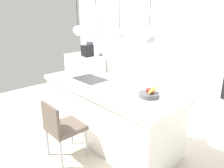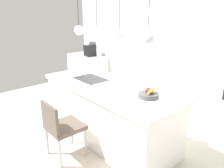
% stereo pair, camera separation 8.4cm
% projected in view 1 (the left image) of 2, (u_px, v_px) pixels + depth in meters
% --- Properties ---
extents(floor, '(6.60, 6.60, 0.00)m').
position_uv_depth(floor, '(108.00, 136.00, 3.68)').
color(floor, beige).
rests_on(floor, ground).
extents(back_wall, '(6.00, 0.10, 2.60)m').
position_uv_depth(back_wall, '(170.00, 48.00, 4.32)').
color(back_wall, white).
rests_on(back_wall, ground).
extents(kitchen_island, '(2.40, 0.93, 0.90)m').
position_uv_depth(kitchen_island, '(108.00, 112.00, 3.54)').
color(kitchen_island, white).
rests_on(kitchen_island, ground).
extents(sink_basin, '(0.56, 0.40, 0.02)m').
position_uv_depth(sink_basin, '(90.00, 79.00, 3.71)').
color(sink_basin, '#2D2D30').
rests_on(sink_basin, kitchen_island).
extents(faucet, '(0.02, 0.17, 0.22)m').
position_uv_depth(faucet, '(100.00, 69.00, 3.80)').
color(faucet, silver).
rests_on(faucet, kitchen_island).
extents(fruit_bowl, '(0.28, 0.28, 0.16)m').
position_uv_depth(fruit_bowl, '(149.00, 94.00, 2.94)').
color(fruit_bowl, '#4C4C51').
rests_on(fruit_bowl, kitchen_island).
extents(side_counter, '(1.10, 0.60, 0.84)m').
position_uv_depth(side_counter, '(85.00, 70.00, 6.04)').
color(side_counter, white).
rests_on(side_counter, ground).
extents(coffee_machine, '(0.20, 0.35, 0.38)m').
position_uv_depth(coffee_machine, '(87.00, 50.00, 5.75)').
color(coffee_machine, black).
rests_on(coffee_machine, side_counter).
extents(chair_near, '(0.45, 0.47, 0.86)m').
position_uv_depth(chair_near, '(62.00, 126.00, 3.00)').
color(chair_near, brown).
rests_on(chair_near, ground).
extents(pendant_light_left, '(0.16, 0.16, 0.76)m').
position_uv_depth(pendant_light_left, '(78.00, 30.00, 3.66)').
color(pendant_light_left, silver).
extents(pendant_light_center_left, '(0.16, 0.16, 0.76)m').
position_uv_depth(pendant_light_center_left, '(96.00, 32.00, 3.31)').
color(pendant_light_center_left, silver).
extents(pendant_light_center_right, '(0.16, 0.16, 0.76)m').
position_uv_depth(pendant_light_center_right, '(119.00, 35.00, 2.97)').
color(pendant_light_center_right, silver).
extents(pendant_light_right, '(0.16, 0.16, 0.76)m').
position_uv_depth(pendant_light_right, '(149.00, 39.00, 2.62)').
color(pendant_light_right, silver).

